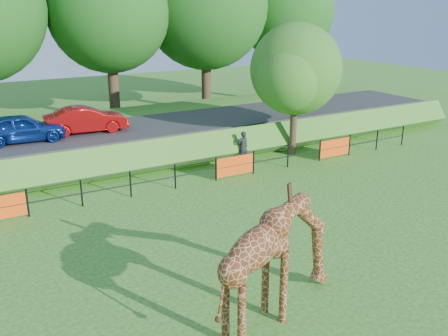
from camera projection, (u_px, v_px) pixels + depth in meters
The scene contains 10 objects.
ground at pixel (288, 270), 14.90m from camera, with size 90.00×90.00×0.00m, color #286619.
giraffe at pixel (278, 260), 12.28m from camera, with size 4.32×0.79×3.09m, color #542711, non-canonical shape.
perimeter_fence at pixel (175, 176), 21.31m from camera, with size 28.07×0.10×1.10m, color black, non-canonical shape.
embankment at pixel (118, 136), 27.45m from camera, with size 40.00×9.00×1.30m, color #286619.
road at pixel (126, 129), 26.00m from camera, with size 40.00×5.00×0.12m, color #2A2A2D.
car_blue at pixel (21, 128), 23.12m from camera, with size 1.58×3.93×1.34m, color #123596.
car_red at pixel (86, 120), 24.84m from camera, with size 1.40×4.01×1.32m, color #A00B0D.
visitor at pixel (243, 147), 24.82m from camera, with size 0.58×0.38×1.59m, color black.
tree_east at pixel (297, 73), 25.10m from camera, with size 5.40×4.71×6.76m.
bg_tree_line at pixel (107, 10), 31.66m from camera, with size 37.30×8.80×11.82m.
Camera 1 is at (-8.26, -10.49, 7.54)m, focal length 40.00 mm.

